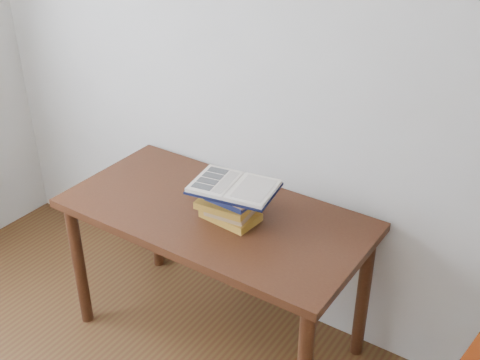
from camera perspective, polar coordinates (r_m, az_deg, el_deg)
The scene contains 3 objects.
desk at distance 2.72m, azimuth -2.39°, elevation -4.70°, with size 1.37×0.69×0.74m.
book_stack at distance 2.58m, azimuth -0.91°, elevation -2.28°, with size 0.27×0.21×0.15m.
open_book at distance 2.53m, azimuth -0.55°, elevation -0.64°, with size 0.39×0.30×0.03m.
Camera 1 is at (1.29, -0.42, 2.17)m, focal length 45.00 mm.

